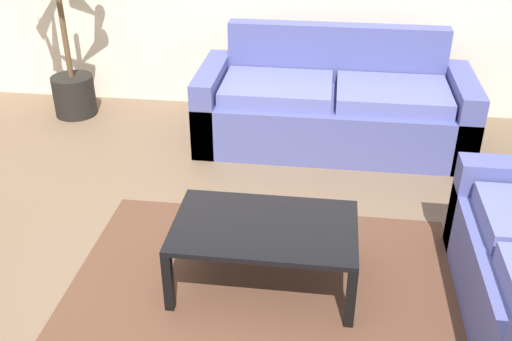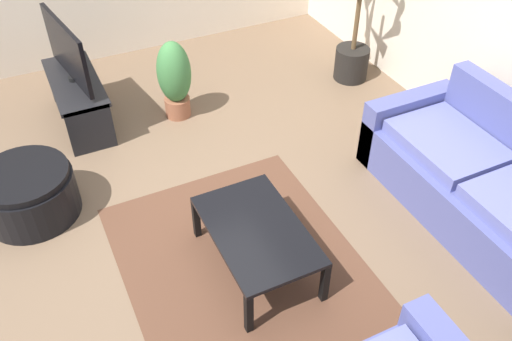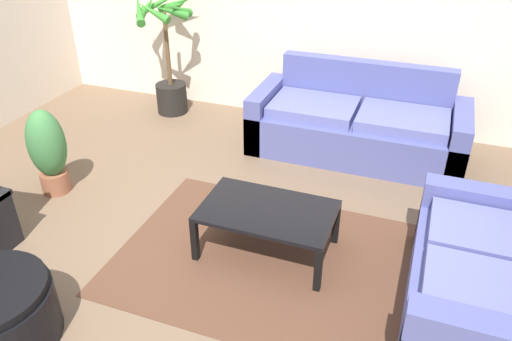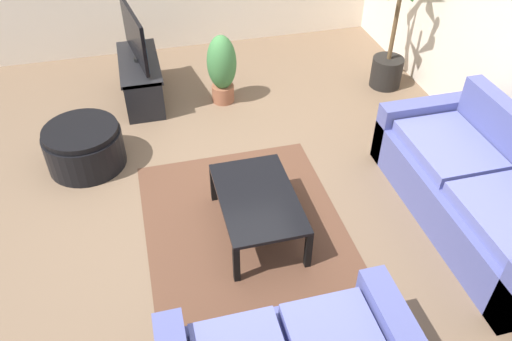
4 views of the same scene
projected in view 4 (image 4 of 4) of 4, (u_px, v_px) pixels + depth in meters
The scene contains 9 objects.
ground_plane at pixel (197, 185), 4.88m from camera, with size 6.60×6.60×0.00m, color brown.
couch_main at pixel (481, 194), 4.34m from camera, with size 2.18×0.90×0.90m.
tv_stand at pixel (140, 74), 5.91m from camera, with size 1.10×0.45×0.48m.
tv at pixel (134, 35), 5.60m from camera, with size 0.98×0.20×0.60m.
coffee_table at pixel (257, 200), 4.20m from camera, with size 1.01×0.63×0.39m.
area_rug at pixel (246, 232), 4.41m from camera, with size 2.20×1.70×0.01m, color #513323.
potted_palm at pixel (393, 36), 5.93m from camera, with size 0.75×0.83×1.42m.
potted_plant_small at pixel (222, 67), 5.77m from camera, with size 0.34×0.34×0.82m.
ottoman at pixel (84, 147), 5.00m from camera, with size 0.76×0.76×0.43m.
Camera 4 is at (3.70, -0.37, 3.22)m, focal length 35.80 mm.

